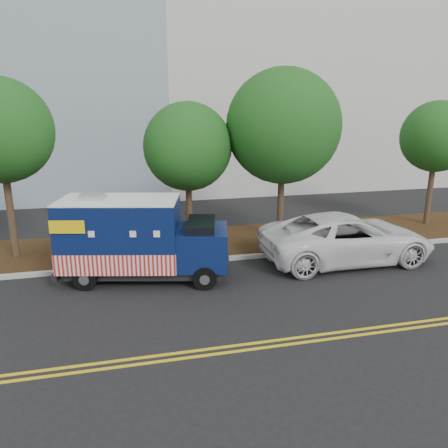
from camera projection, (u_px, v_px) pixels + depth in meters
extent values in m
plane|color=black|center=(156.00, 281.00, 14.44)|extent=(120.00, 120.00, 0.00)
cube|color=#9E9E99|center=(153.00, 265.00, 15.73)|extent=(120.00, 0.18, 0.15)
cube|color=black|center=(149.00, 247.00, 17.70)|extent=(120.00, 4.00, 0.15)
cube|color=gold|center=(172.00, 354.00, 10.27)|extent=(120.00, 0.10, 0.01)
cube|color=gold|center=(174.00, 360.00, 10.04)|extent=(120.00, 0.10, 0.01)
cylinder|color=#38281C|center=(10.00, 210.00, 15.95)|extent=(0.26, 0.26, 3.86)
sphere|color=#174E16|center=(0.00, 130.00, 15.18)|extent=(3.69, 3.69, 3.69)
cylinder|color=#38281C|center=(189.00, 207.00, 17.83)|extent=(0.26, 0.26, 3.17)
sphere|color=#174E16|center=(188.00, 147.00, 17.17)|extent=(3.49, 3.49, 3.49)
cylinder|color=#38281C|center=(281.00, 199.00, 18.21)|extent=(0.26, 0.26, 3.65)
sphere|color=#174E16|center=(283.00, 126.00, 17.41)|extent=(4.59, 4.59, 4.59)
cylinder|color=#38281C|center=(430.00, 191.00, 20.43)|extent=(0.26, 0.26, 3.43)
sphere|color=#174E16|center=(437.00, 136.00, 19.76)|extent=(3.21, 3.21, 3.21)
cube|color=#473828|center=(90.00, 236.00, 15.33)|extent=(0.06, 0.06, 2.40)
cube|color=black|center=(147.00, 268.00, 14.61)|extent=(5.27, 2.79, 0.25)
cube|color=#0A1746|center=(120.00, 232.00, 14.27)|extent=(4.13, 2.86, 2.15)
cube|color=#B50C0B|center=(122.00, 254.00, 14.47)|extent=(4.18, 2.92, 0.67)
cube|color=white|center=(118.00, 200.00, 13.97)|extent=(4.13, 2.86, 0.05)
cube|color=#B7B7BA|center=(93.00, 196.00, 13.94)|extent=(0.86, 0.86, 0.20)
cube|color=#0A1746|center=(203.00, 247.00, 14.42)|extent=(2.01, 2.24, 1.25)
cube|color=black|center=(201.00, 229.00, 14.26)|extent=(1.27, 1.90, 0.58)
cube|color=black|center=(228.00, 258.00, 14.54)|extent=(0.47, 1.76, 0.27)
cube|color=black|center=(65.00, 267.00, 14.58)|extent=(0.61, 2.00, 0.25)
cube|color=#B7B7BA|center=(62.00, 231.00, 14.24)|extent=(0.40, 1.58, 1.70)
cube|color=#B7B7BA|center=(135.00, 222.00, 15.28)|extent=(1.58, 0.40, 0.99)
cube|color=yellow|center=(67.00, 227.00, 13.10)|extent=(1.05, 0.26, 0.40)
cube|color=yellow|center=(88.00, 210.00, 15.15)|extent=(1.05, 0.26, 0.40)
cylinder|color=black|center=(205.00, 278.00, 13.74)|extent=(0.79, 0.41, 0.75)
cylinder|color=black|center=(207.00, 258.00, 15.50)|extent=(0.79, 0.41, 0.75)
cylinder|color=black|center=(85.00, 279.00, 13.71)|extent=(0.79, 0.41, 0.75)
cylinder|color=black|center=(101.00, 258.00, 15.47)|extent=(0.79, 0.41, 0.75)
imported|color=white|center=(347.00, 238.00, 16.13)|extent=(6.38, 2.95, 1.77)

